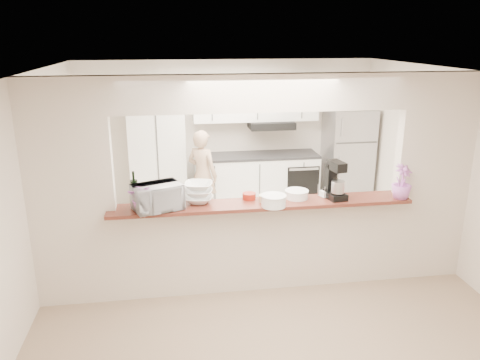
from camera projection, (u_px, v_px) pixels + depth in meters
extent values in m
plane|color=tan|center=(260.00, 286.00, 5.61)|extent=(6.00, 6.00, 0.00)
cube|color=silver|center=(241.00, 234.00, 7.07)|extent=(5.00, 2.90, 0.01)
cube|color=beige|center=(71.00, 196.00, 4.95)|extent=(0.90, 0.15, 2.50)
cube|color=beige|center=(431.00, 179.00, 5.53)|extent=(0.90, 0.15, 2.50)
cube|color=beige|center=(263.00, 93.00, 4.92)|extent=(3.20, 0.15, 0.40)
cube|color=beige|center=(261.00, 246.00, 5.45)|extent=(3.20, 0.15, 1.05)
cube|color=brown|center=(262.00, 204.00, 5.24)|extent=(3.40, 0.38, 0.04)
cube|color=white|center=(158.00, 152.00, 7.67)|extent=(0.90, 0.60, 2.10)
cube|color=white|center=(256.00, 182.00, 8.09)|extent=(2.10, 0.60, 0.90)
cube|color=#2A2A2C|center=(257.00, 156.00, 7.95)|extent=(2.10, 0.62, 0.04)
cube|color=white|center=(256.00, 98.00, 7.78)|extent=(2.10, 0.35, 0.75)
cube|color=black|center=(271.00, 125.00, 7.85)|extent=(0.75, 0.45, 0.12)
cube|color=black|center=(303.00, 182.00, 7.89)|extent=(0.55, 0.02, 0.55)
cube|color=#A09FA4|center=(347.00, 157.00, 8.15)|extent=(0.75, 0.70, 1.70)
imported|color=pink|center=(143.00, 198.00, 4.91)|extent=(0.35, 0.32, 0.32)
cylinder|color=black|center=(134.00, 193.00, 5.11)|extent=(0.08, 0.08, 0.29)
cylinder|color=black|center=(133.00, 176.00, 5.05)|extent=(0.03, 0.03, 0.10)
cylinder|color=black|center=(135.00, 193.00, 5.11)|extent=(0.08, 0.08, 0.28)
cylinder|color=black|center=(133.00, 176.00, 5.05)|extent=(0.03, 0.03, 0.10)
imported|color=#B9B8BE|center=(157.00, 197.00, 4.98)|extent=(0.59, 0.50, 0.28)
imported|color=white|center=(199.00, 193.00, 5.20)|extent=(0.36, 0.36, 0.23)
cylinder|color=white|center=(274.00, 201.00, 5.10)|extent=(0.27, 0.27, 0.12)
cylinder|color=white|center=(274.00, 196.00, 5.08)|extent=(0.28, 0.28, 0.01)
cylinder|color=white|center=(297.00, 195.00, 5.36)|extent=(0.26, 0.26, 0.09)
cylinder|color=white|center=(297.00, 191.00, 5.35)|extent=(0.27, 0.27, 0.01)
cylinder|color=maroon|center=(249.00, 196.00, 5.33)|extent=(0.15, 0.15, 0.07)
cylinder|color=beige|center=(266.00, 198.00, 5.25)|extent=(0.17, 0.17, 0.08)
cube|color=silver|center=(328.00, 195.00, 5.44)|extent=(0.26, 0.21, 0.01)
cube|color=white|center=(328.00, 192.00, 5.43)|extent=(0.12, 0.12, 0.06)
cube|color=black|center=(335.00, 195.00, 5.36)|extent=(0.24, 0.32, 0.07)
cube|color=black|center=(331.00, 176.00, 5.40)|extent=(0.14, 0.12, 0.31)
cube|color=black|center=(337.00, 166.00, 5.25)|extent=(0.17, 0.27, 0.10)
cylinder|color=#B7B7BC|center=(338.00, 187.00, 5.27)|extent=(0.15, 0.15, 0.14)
imported|color=#C26BC8|center=(402.00, 182.00, 5.31)|extent=(0.29, 0.29, 0.40)
imported|color=tan|center=(203.00, 175.00, 7.49)|extent=(0.63, 0.60, 1.46)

